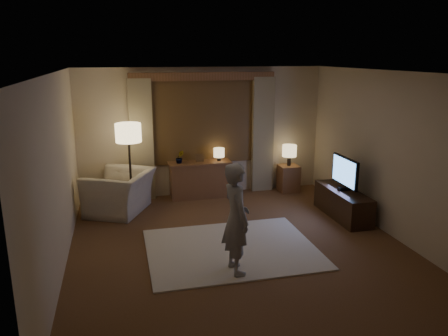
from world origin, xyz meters
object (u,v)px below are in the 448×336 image
object	(u,v)px
person	(236,219)
armchair	(120,192)
sideboard	(200,180)
tv_stand	(343,203)
side_table	(288,178)

from	to	relation	value
person	armchair	bearing A→B (deg)	22.16
sideboard	armchair	bearing A→B (deg)	-162.20
tv_stand	person	bearing A→B (deg)	-147.30
armchair	tv_stand	bearing A→B (deg)	98.57
side_table	sideboard	bearing A→B (deg)	178.50
sideboard	side_table	size ratio (longest dim) A/B	2.14
armchair	tv_stand	size ratio (longest dim) A/B	0.84
armchair	side_table	distance (m)	3.53
tv_stand	side_table	bearing A→B (deg)	102.53
armchair	person	bearing A→B (deg)	53.90
sideboard	person	distance (m)	3.29
side_table	tv_stand	xyz separation A→B (m)	(0.37, -1.67, -0.03)
side_table	person	distance (m)	3.84
armchair	side_table	world-z (taller)	armchair
armchair	tv_stand	world-z (taller)	armchair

